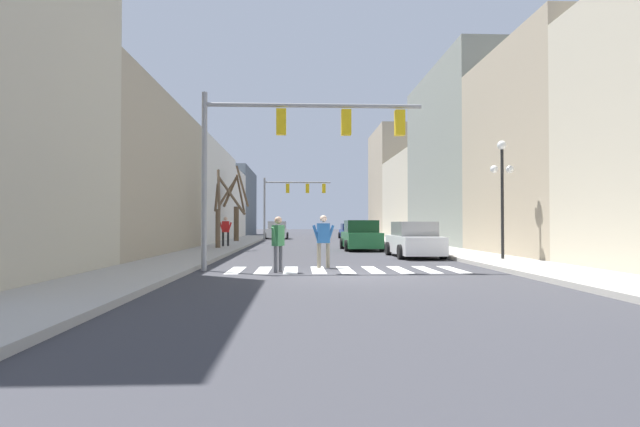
# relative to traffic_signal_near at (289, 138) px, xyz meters

# --- Properties ---
(ground_plane) EXTENTS (240.00, 240.00, 0.00)m
(ground_plane) POSITION_rel_traffic_signal_near_xyz_m (1.87, -1.86, -4.34)
(ground_plane) COLOR #38383D
(sidewalk_left) EXTENTS (2.73, 90.00, 0.15)m
(sidewalk_left) POSITION_rel_traffic_signal_near_xyz_m (-4.35, -1.86, -4.26)
(sidewalk_left) COLOR #ADA89E
(sidewalk_left) RESTS_ON ground_plane
(sidewalk_right) EXTENTS (2.73, 90.00, 0.15)m
(sidewalk_right) POSITION_rel_traffic_signal_near_xyz_m (8.10, -1.86, -4.26)
(sidewalk_right) COLOR #ADA89E
(sidewalk_right) RESTS_ON ground_plane
(building_row_left) EXTENTS (6.00, 63.91, 12.32)m
(building_row_left) POSITION_rel_traffic_signal_near_xyz_m (-8.72, 22.45, 0.01)
(building_row_left) COLOR #BCB299
(building_row_left) RESTS_ON ground_plane
(building_row_right) EXTENTS (6.00, 56.33, 12.70)m
(building_row_right) POSITION_rel_traffic_signal_near_xyz_m (12.47, 21.37, 1.02)
(building_row_right) COLOR #BCB299
(building_row_right) RESTS_ON ground_plane
(crosswalk_stripes) EXTENTS (7.65, 2.60, 0.01)m
(crosswalk_stripes) POSITION_rel_traffic_signal_near_xyz_m (1.87, 0.11, -4.33)
(crosswalk_stripes) COLOR white
(crosswalk_stripes) RESTS_ON ground_plane
(traffic_signal_near) EXTENTS (7.22, 0.28, 5.81)m
(traffic_signal_near) POSITION_rel_traffic_signal_near_xyz_m (0.00, 0.00, 0.00)
(traffic_signal_near) COLOR gray
(traffic_signal_near) RESTS_ON ground_plane
(traffic_signal_far) EXTENTS (6.07, 0.28, 5.68)m
(traffic_signal_far) POSITION_rel_traffic_signal_near_xyz_m (-0.45, 28.93, -0.14)
(traffic_signal_far) COLOR gray
(traffic_signal_far) RESTS_ON ground_plane
(street_lamp_right_corner) EXTENTS (0.95, 0.36, 4.66)m
(street_lamp_right_corner) POSITION_rel_traffic_signal_near_xyz_m (8.35, 2.96, -0.91)
(street_lamp_right_corner) COLOR black
(street_lamp_right_corner) RESTS_ON sidewalk_right
(car_parked_left_far) EXTENTS (2.18, 4.24, 1.75)m
(car_parked_left_far) POSITION_rel_traffic_signal_near_xyz_m (-1.78, 33.59, -3.52)
(car_parked_left_far) COLOR white
(car_parked_left_far) RESTS_ON ground_plane
(car_parked_right_mid) EXTENTS (2.05, 4.69, 1.62)m
(car_parked_right_mid) POSITION_rel_traffic_signal_near_xyz_m (5.59, 6.23, -3.58)
(car_parked_right_mid) COLOR white
(car_parked_right_mid) RESTS_ON ground_plane
(car_at_intersection) EXTENTS (2.16, 4.70, 1.72)m
(car_at_intersection) POSITION_rel_traffic_signal_near_xyz_m (3.93, 12.31, -3.54)
(car_at_intersection) COLOR #236B38
(car_at_intersection) RESTS_ON ground_plane
(car_parked_left_mid) EXTENTS (2.15, 4.63, 1.53)m
(car_parked_left_mid) POSITION_rel_traffic_signal_near_xyz_m (5.54, 33.69, -3.62)
(car_parked_left_mid) COLOR navy
(car_parked_left_mid) RESTS_ON ground_plane
(pedestrian_near_right_corner) EXTENTS (0.78, 0.29, 1.82)m
(pedestrian_near_right_corner) POSITION_rel_traffic_signal_near_xyz_m (1.18, 0.85, -3.26)
(pedestrian_near_right_corner) COLOR #7A705B
(pedestrian_near_right_corner) RESTS_ON ground_plane
(pedestrian_on_right_sidewalk) EXTENTS (0.78, 0.26, 1.80)m
(pedestrian_on_right_sidewalk) POSITION_rel_traffic_signal_near_xyz_m (-4.15, 14.54, -3.12)
(pedestrian_on_right_sidewalk) COLOR black
(pedestrian_on_right_sidewalk) RESTS_ON sidewalk_left
(pedestrian_waiting_at_curb) EXTENTS (0.44, 0.70, 1.75)m
(pedestrian_waiting_at_curb) POSITION_rel_traffic_signal_near_xyz_m (-0.31, -0.64, -3.30)
(pedestrian_waiting_at_curb) COLOR #4C4C51
(pedestrian_waiting_at_curb) RESTS_ON ground_plane
(street_tree_left_mid) EXTENTS (1.84, 1.92, 4.48)m
(street_tree_left_mid) POSITION_rel_traffic_signal_near_xyz_m (-4.13, 12.44, -2.14)
(street_tree_left_mid) COLOR brown
(street_tree_left_mid) RESTS_ON sidewalk_left
(street_tree_right_mid) EXTENTS (2.46, 3.68, 6.02)m
(street_tree_right_mid) POSITION_rel_traffic_signal_near_xyz_m (-4.68, 23.50, -1.58)
(street_tree_right_mid) COLOR brown
(street_tree_right_mid) RESTS_ON sidewalk_left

